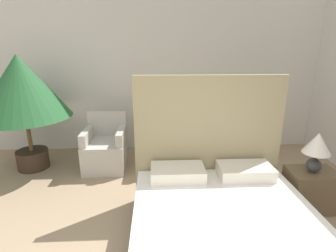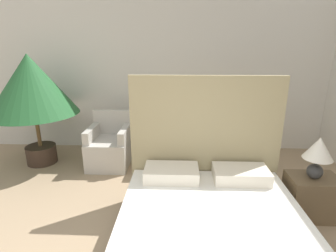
% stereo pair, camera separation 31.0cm
% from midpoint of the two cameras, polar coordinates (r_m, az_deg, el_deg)
% --- Properties ---
extents(wall_back, '(10.00, 0.06, 2.90)m').
position_cam_midpoint_polar(wall_back, '(4.76, -3.56, 12.03)').
color(wall_back, silver).
rests_on(wall_back, ground_plane).
extents(bed, '(1.74, 2.06, 1.57)m').
position_cam_midpoint_polar(bed, '(2.59, 8.75, -21.09)').
color(bed, '#4C4238').
rests_on(bed, ground_plane).
extents(armchair_near_window_left, '(0.63, 0.67, 0.85)m').
position_cam_midpoint_polar(armchair_near_window_left, '(4.30, -15.49, -5.21)').
color(armchair_near_window_left, '#B7B2A8').
rests_on(armchair_near_window_left, ground_plane).
extents(armchair_near_window_right, '(0.64, 0.68, 0.85)m').
position_cam_midpoint_polar(armchair_near_window_right, '(4.19, -1.65, -5.13)').
color(armchair_near_window_right, '#B7B2A8').
rests_on(armchair_near_window_right, ground_plane).
extents(potted_palm, '(1.35, 1.35, 1.76)m').
position_cam_midpoint_polar(potted_palm, '(4.49, -31.06, 6.81)').
color(potted_palm, '#38281E').
rests_on(potted_palm, ground_plane).
extents(nightstand, '(0.54, 0.39, 0.48)m').
position_cam_midpoint_polar(nightstand, '(3.54, 26.40, -12.32)').
color(nightstand, brown).
rests_on(nightstand, ground_plane).
extents(table_lamp, '(0.31, 0.31, 0.47)m').
position_cam_midpoint_polar(table_lamp, '(3.29, 27.39, -4.12)').
color(table_lamp, '#333333').
rests_on(table_lamp, nightstand).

